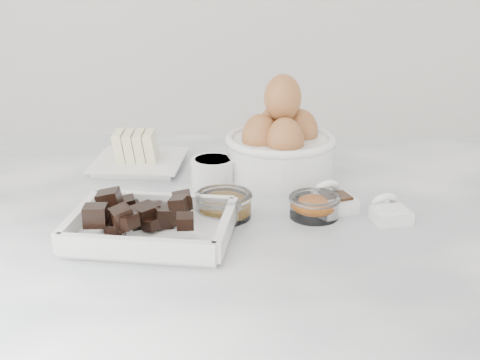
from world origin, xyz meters
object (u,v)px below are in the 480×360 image
butter_plate (138,155)px  egg_bowl (280,146)px  zest_bowl (314,205)px  vanilla_spoon (333,200)px  honey_bowl (224,204)px  sugar_ramekin (213,170)px  chocolate_dish (151,222)px  salt_spoon (389,212)px

butter_plate → egg_bowl: (0.25, -0.05, 0.04)m
zest_bowl → vanilla_spoon: size_ratio=0.89×
honey_bowl → vanilla_spoon: 0.16m
sugar_ramekin → honey_bowl: size_ratio=0.88×
butter_plate → egg_bowl: bearing=-12.2°
honey_bowl → chocolate_dish: bearing=-141.3°
chocolate_dish → butter_plate: bearing=103.2°
butter_plate → vanilla_spoon: bearing=-30.1°
egg_bowl → vanilla_spoon: 0.16m
zest_bowl → honey_bowl: bearing=-178.5°
honey_bowl → salt_spoon: salt_spoon is taller
vanilla_spoon → egg_bowl: bearing=119.2°
chocolate_dish → salt_spoon: bearing=11.8°
chocolate_dish → vanilla_spoon: (0.25, 0.11, -0.01)m
sugar_ramekin → honey_bowl: 0.13m
sugar_ramekin → honey_bowl: (0.02, -0.13, -0.01)m
vanilla_spoon → sugar_ramekin: bearing=151.2°
honey_bowl → zest_bowl: (0.13, 0.00, -0.00)m
zest_bowl → salt_spoon: size_ratio=1.06×
butter_plate → salt_spoon: bearing=-29.4°
egg_bowl → sugar_ramekin: bearing=-163.3°
egg_bowl → salt_spoon: egg_bowl is taller
egg_bowl → zest_bowl: 0.17m
egg_bowl → chocolate_dish: bearing=-126.7°
egg_bowl → vanilla_spoon: bearing=-60.8°
butter_plate → egg_bowl: 0.26m
honey_bowl → vanilla_spoon: size_ratio=1.00×
sugar_ramekin → zest_bowl: (0.15, -0.13, -0.01)m
honey_bowl → zest_bowl: size_ratio=1.12×
zest_bowl → salt_spoon: salt_spoon is taller
butter_plate → sugar_ramekin: (0.14, -0.09, 0.00)m
chocolate_dish → salt_spoon: 0.34m
butter_plate → salt_spoon: 0.46m
butter_plate → honey_bowl: butter_plate is taller
honey_bowl → zest_bowl: 0.13m
chocolate_dish → butter_plate: (-0.07, 0.29, -0.00)m
butter_plate → sugar_ramekin: 0.16m
chocolate_dish → honey_bowl: bearing=38.7°
chocolate_dish → egg_bowl: (0.18, 0.24, 0.03)m
chocolate_dish → zest_bowl: size_ratio=3.06×
honey_bowl → vanilla_spoon: (0.16, 0.03, -0.00)m
chocolate_dish → vanilla_spoon: chocolate_dish is taller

